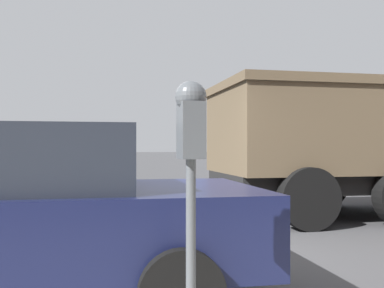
# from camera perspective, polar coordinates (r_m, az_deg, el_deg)

# --- Properties ---
(ground_plane) EXTENTS (220.00, 220.00, 0.00)m
(ground_plane) POSITION_cam_1_polar(r_m,az_deg,el_deg) (5.62, -2.87, -14.48)
(ground_plane) COLOR #424244
(parking_meter) EXTENTS (0.21, 0.19, 1.60)m
(parking_meter) POSITION_cam_1_polar(r_m,az_deg,el_deg) (2.69, -0.15, 0.06)
(parking_meter) COLOR #4C5156
(parking_meter) RESTS_ON sidewalk
(car_navy) EXTENTS (2.29, 4.55, 1.55)m
(car_navy) POSITION_cam_1_polar(r_m,az_deg,el_deg) (4.32, -23.17, -7.73)
(car_navy) COLOR #14193D
(car_navy) RESTS_ON ground_plane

